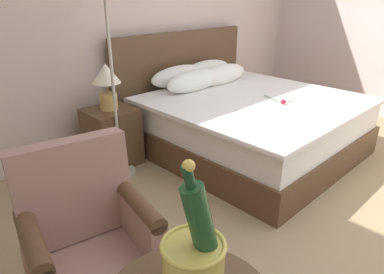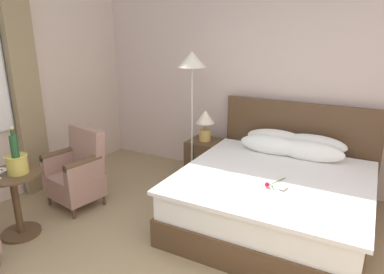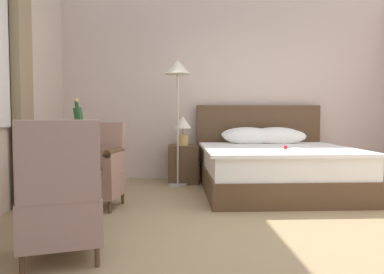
{
  "view_description": "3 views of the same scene",
  "coord_description": "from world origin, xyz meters",
  "views": [
    {
      "loc": [
        -2.37,
        -0.4,
        1.61
      ],
      "look_at": [
        -0.8,
        1.23,
        0.65
      ],
      "focal_mm": 32.0,
      "sensor_mm": 36.0,
      "label": 1
    },
    {
      "loc": [
        1.26,
        -1.74,
        2.07
      ],
      "look_at": [
        -0.44,
        1.39,
        0.95
      ],
      "focal_mm": 32.0,
      "sensor_mm": 36.0,
      "label": 2
    },
    {
      "loc": [
        -0.89,
        -3.24,
        1.02
      ],
      "look_at": [
        -0.7,
        1.07,
        0.77
      ],
      "focal_mm": 35.0,
      "sensor_mm": 36.0,
      "label": 3
    }
  ],
  "objects": [
    {
      "name": "side_table_round",
      "position": [
        -1.84,
        0.17,
        0.39
      ],
      "size": [
        0.58,
        0.58,
        0.7
      ],
      "color": "#513823",
      "rests_on": "ground"
    },
    {
      "name": "wall_headboard_side",
      "position": [
        0.0,
        2.87,
        1.6
      ],
      "size": [
        5.47,
        0.12,
        3.19
      ],
      "color": "beige",
      "rests_on": "ground"
    },
    {
      "name": "wine_glass_near_bucket",
      "position": [
        -1.95,
        0.25,
        0.78
      ],
      "size": [
        0.07,
        0.07,
        0.12
      ],
      "color": "white",
      "rests_on": "side_table_round"
    },
    {
      "name": "bedside_lamp",
      "position": [
        -0.77,
        2.39,
        0.85
      ],
      "size": [
        0.27,
        0.27,
        0.44
      ],
      "color": "tan",
      "rests_on": "nightstand"
    },
    {
      "name": "champagne_bucket",
      "position": [
        -1.77,
        0.21,
        0.83
      ],
      "size": [
        0.21,
        0.21,
        0.48
      ],
      "color": "gold",
      "rests_on": "side_table_round"
    },
    {
      "name": "armchair_by_window",
      "position": [
        -1.79,
        0.96,
        0.42
      ],
      "size": [
        0.68,
        0.64,
        0.94
      ],
      "color": "#513823",
      "rests_on": "ground"
    },
    {
      "name": "bed",
      "position": [
        0.44,
        1.74,
        0.35
      ],
      "size": [
        1.98,
        2.09,
        1.18
      ],
      "color": "#513823",
      "rests_on": "ground"
    },
    {
      "name": "floor_lamp_brass",
      "position": [
        -0.85,
        2.15,
        1.55
      ],
      "size": [
        0.37,
        0.37,
        1.81
      ],
      "color": "beige",
      "rests_on": "ground"
    },
    {
      "name": "nightstand",
      "position": [
        -0.77,
        2.39,
        0.29
      ],
      "size": [
        0.47,
        0.44,
        0.57
      ],
      "color": "#513823",
      "rests_on": "ground"
    }
  ]
}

